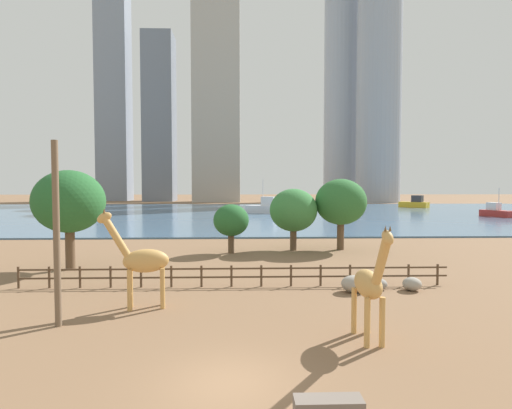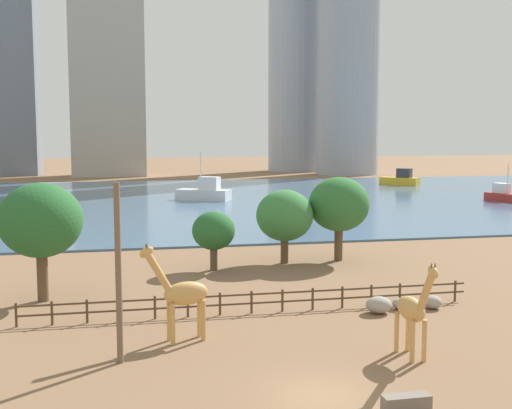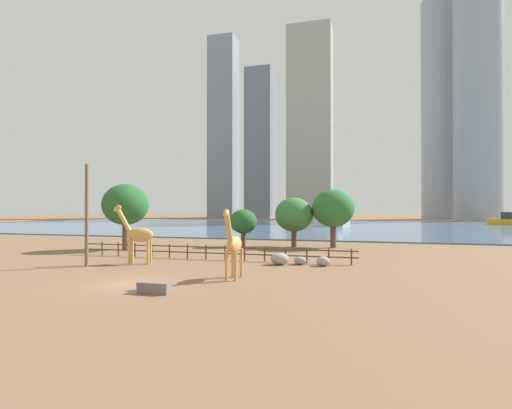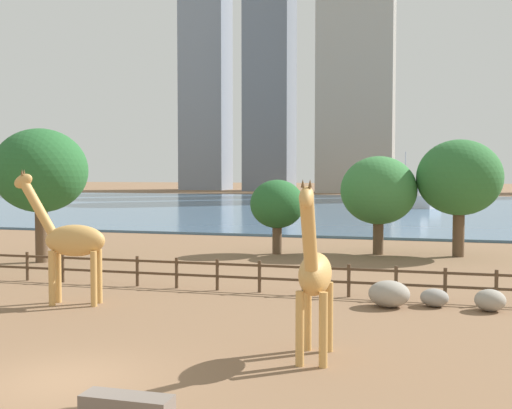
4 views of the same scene
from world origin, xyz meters
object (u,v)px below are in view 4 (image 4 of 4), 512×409
at_px(boulder_near_fence, 490,300).
at_px(tree_right_tall, 277,205).
at_px(giraffe_companion, 314,275).
at_px(boulder_small, 389,294).
at_px(boat_sailboat, 409,198).
at_px(giraffe_tall, 70,240).
at_px(boulder_by_pole, 434,298).
at_px(tree_left_small, 379,191).
at_px(tree_left_large, 459,178).
at_px(tree_center_broad, 40,171).

bearing_deg(boulder_near_fence, tree_right_tall, 129.18).
xyz_separation_m(giraffe_companion, tree_right_tall, (-6.05, 21.00, 0.72)).
distance_m(boulder_small, tree_right_tall, 15.84).
height_order(giraffe_companion, boat_sailboat, boat_sailboat).
height_order(giraffe_tall, tree_right_tall, giraffe_tall).
relative_size(boulder_small, boat_sailboat, 0.17).
height_order(boulder_near_fence, boulder_by_pole, boulder_near_fence).
bearing_deg(tree_left_small, boulder_by_pole, -77.59).
height_order(tree_right_tall, tree_left_small, tree_left_small).
distance_m(giraffe_companion, boulder_near_fence, 9.19).
height_order(boulder_near_fence, boat_sailboat, boat_sailboat).
relative_size(tree_left_large, boat_sailboat, 0.79).
height_order(giraffe_tall, giraffe_companion, giraffe_tall).
bearing_deg(tree_center_broad, giraffe_companion, -38.77).
bearing_deg(boat_sailboat, boulder_small, 120.93).
height_order(tree_right_tall, boat_sailboat, boat_sailboat).
bearing_deg(giraffe_companion, boulder_small, 165.46).
xyz_separation_m(tree_left_large, tree_left_small, (-4.59, -0.22, -0.76)).
distance_m(boulder_by_pole, tree_left_large, 15.49).
distance_m(boulder_small, boat_sailboat, 64.36).
xyz_separation_m(tree_right_tall, boat_sailboat, (5.99, 50.60, -1.53)).
relative_size(tree_center_broad, boat_sailboat, 0.84).
xyz_separation_m(boulder_small, boat_sailboat, (-1.51, 64.33, 0.95)).
height_order(giraffe_companion, tree_left_small, tree_left_small).
xyz_separation_m(tree_center_broad, tree_left_small, (17.45, 8.25, -1.15)).
height_order(giraffe_companion, boulder_near_fence, giraffe_companion).
bearing_deg(giraffe_companion, giraffe_tall, -118.13).
distance_m(boulder_near_fence, tree_left_small, 16.10).
height_order(giraffe_tall, boulder_small, giraffe_tall).
relative_size(tree_left_large, tree_left_small, 1.16).
bearing_deg(tree_left_small, tree_center_broad, -154.70).
height_order(giraffe_companion, tree_left_large, tree_left_large).
relative_size(tree_left_small, boat_sailboat, 0.68).
distance_m(giraffe_companion, tree_right_tall, 21.87).
relative_size(boulder_near_fence, boat_sailboat, 0.12).
height_order(tree_center_broad, tree_right_tall, tree_center_broad).
height_order(boulder_small, tree_left_small, tree_left_small).
relative_size(giraffe_tall, giraffe_companion, 1.06).
bearing_deg(tree_right_tall, tree_center_broad, -149.38).
distance_m(giraffe_tall, giraffe_companion, 11.03).
xyz_separation_m(boulder_near_fence, boulder_small, (-3.49, -0.25, 0.10)).
relative_size(boulder_by_pole, tree_right_tall, 0.23).
xyz_separation_m(giraffe_tall, boulder_by_pole, (13.05, 3.15, -2.06)).
bearing_deg(tree_left_small, boat_sailboat, 89.87).
bearing_deg(tree_center_broad, giraffe_tall, -51.33).
relative_size(boulder_near_fence, tree_right_tall, 0.24).
relative_size(boulder_by_pole, boulder_small, 0.68).
distance_m(giraffe_tall, boulder_near_fence, 15.35).
relative_size(giraffe_tall, boulder_by_pole, 4.93).
height_order(tree_left_large, boat_sailboat, boat_sailboat).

